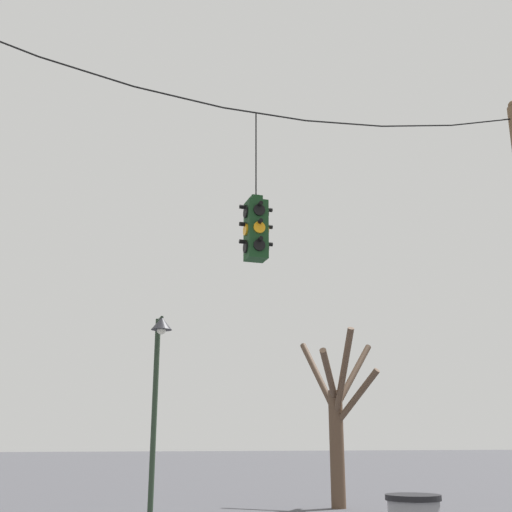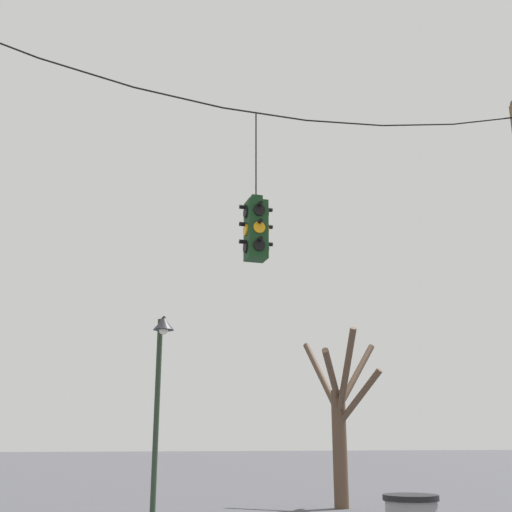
{
  "view_description": "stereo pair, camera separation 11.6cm",
  "coord_description": "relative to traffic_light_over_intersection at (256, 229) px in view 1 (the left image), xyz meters",
  "views": [
    {
      "loc": [
        -3.28,
        -9.37,
        1.53
      ],
      "look_at": [
        -0.18,
        0.41,
        4.5
      ],
      "focal_mm": 45.0,
      "sensor_mm": 36.0,
      "label": 1
    },
    {
      "loc": [
        -3.17,
        -9.4,
        1.53
      ],
      "look_at": [
        -0.18,
        0.41,
        4.5
      ],
      "focal_mm": 45.0,
      "sensor_mm": 36.0,
      "label": 2
    }
  ],
  "objects": [
    {
      "name": "traffic_light_over_intersection",
      "position": [
        0.0,
        0.0,
        0.0
      ],
      "size": [
        0.58,
        0.58,
        2.71
      ],
      "color": "#143819"
    },
    {
      "name": "street_lamp",
      "position": [
        -0.87,
        4.32,
        -1.87
      ],
      "size": [
        0.46,
        0.79,
        4.2
      ],
      "color": "#233323",
      "rests_on": "ground_plane"
    },
    {
      "name": "span_wire",
      "position": [
        0.18,
        0.0,
        2.46
      ],
      "size": [
        10.93,
        0.03,
        0.83
      ],
      "color": "black"
    },
    {
      "name": "bare_tree",
      "position": [
        3.74,
        5.11,
        -2.88
      ],
      "size": [
        2.38,
        2.88,
        4.15
      ],
      "color": "brown",
      "rests_on": "ground_plane"
    }
  ]
}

